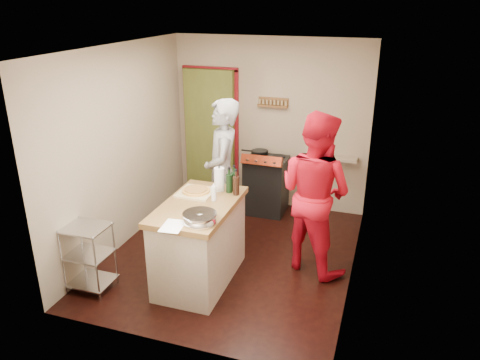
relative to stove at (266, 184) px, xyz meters
name	(u,v)px	position (x,y,z in m)	size (l,w,h in m)	color
floor	(233,255)	(-0.05, -1.42, -0.45)	(3.50, 3.50, 0.00)	black
back_wall	(231,131)	(-0.69, 0.36, 0.68)	(3.00, 0.44, 2.60)	gray
left_wall	(122,148)	(-1.55, -1.42, 0.85)	(0.04, 3.50, 2.60)	gray
right_wall	(361,174)	(1.45, -1.42, 0.85)	(0.04, 3.50, 2.60)	gray
ceiling	(231,47)	(-0.05, -1.42, 2.16)	(3.00, 3.50, 0.02)	white
stove	(266,184)	(0.00, 0.00, 0.00)	(0.60, 0.63, 1.00)	black
wire_shelving	(89,255)	(-1.33, -2.62, -0.01)	(0.48, 0.40, 0.80)	silver
island	(200,241)	(-0.22, -2.05, 0.06)	(0.76, 1.39, 1.29)	beige
person_stripe	(222,173)	(-0.30, -1.08, 0.53)	(0.71, 0.47, 1.95)	silver
person_red	(315,193)	(0.95, -1.34, 0.53)	(0.95, 0.74, 1.95)	red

